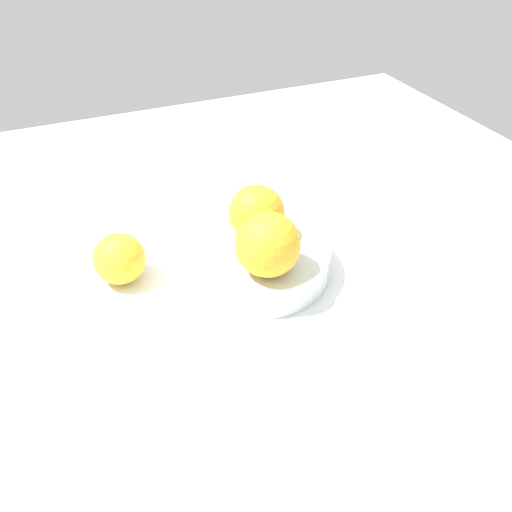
# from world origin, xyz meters

# --- Properties ---
(ground_plane) EXTENTS (1.10, 1.10, 0.02)m
(ground_plane) POSITION_xyz_m (0.00, 0.00, -0.01)
(ground_plane) COLOR white
(fruit_bowl) EXTENTS (0.17, 0.17, 0.04)m
(fruit_bowl) POSITION_xyz_m (0.00, 0.00, 0.02)
(fruit_bowl) COLOR silver
(fruit_bowl) RESTS_ON ground_plane
(orange_in_bowl_0) EXTENTS (0.07, 0.07, 0.07)m
(orange_in_bowl_0) POSITION_xyz_m (-0.02, 0.01, 0.07)
(orange_in_bowl_0) COLOR #F9A823
(orange_in_bowl_0) RESTS_ON fruit_bowl
(orange_in_bowl_1) EXTENTS (0.07, 0.07, 0.07)m
(orange_in_bowl_1) POSITION_xyz_m (0.05, -0.01, 0.07)
(orange_in_bowl_1) COLOR #F9A823
(orange_in_bowl_1) RESTS_ON fruit_bowl
(orange_loose_0) EXTENTS (0.06, 0.06, 0.06)m
(orange_loose_0) POSITION_xyz_m (-0.05, -0.15, 0.03)
(orange_loose_0) COLOR yellow
(orange_loose_0) RESTS_ON ground_plane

